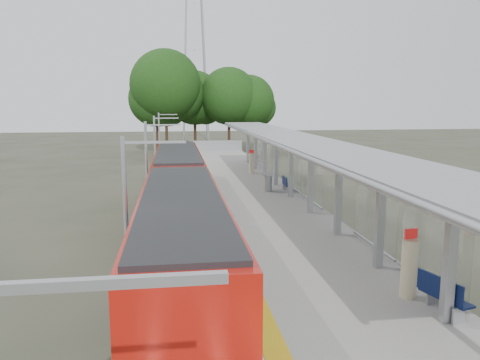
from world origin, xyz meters
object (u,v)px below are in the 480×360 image
Objects in this scene: bench_near at (443,294)px; litter_bin at (268,183)px; info_pillar_far at (252,163)px; bench_mid at (286,183)px; info_pillar_near at (409,268)px; train at (179,199)px; bench_far at (253,155)px.

bench_near is 17.49m from litter_bin.
info_pillar_far reaches higher than bench_near.
info_pillar_near reaches higher than bench_mid.
info_pillar_far is (-0.92, 25.00, 0.26)m from bench_near.
info_pillar_far is at bearing 76.42° from bench_near.
bench_near is at bearing -84.43° from info_pillar_near.
bench_near is at bearing -86.36° from litter_bin.
train is 16.97× the size of bench_far.
info_pillar_far is at bearing 98.92° from bench_mid.
info_pillar_near is (6.29, -9.66, -0.18)m from train.
info_pillar_far is at bearing 68.02° from train.
info_pillar_near is at bearing -95.84° from bench_far.
train is 17.84× the size of bench_near.
bench_far is 31.30m from info_pillar_near.
bench_mid is 0.74× the size of info_pillar_far.
bench_near is at bearing -95.15° from bench_far.
bench_near reaches higher than bench_mid.
train is at bearing 110.82° from info_pillar_near.
bench_far is 1.65× the size of litter_bin.
bench_near is 0.77× the size of info_pillar_near.
info_pillar_far is (5.74, 14.21, -0.26)m from train.
train reaches higher than bench_far.
info_pillar_far is at bearing 79.08° from info_pillar_near.
litter_bin is at bearing 177.32° from bench_mid.
bench_far is at bearing 73.52° from bench_near.
litter_bin is at bearing -80.88° from info_pillar_far.
train is 11.53m from info_pillar_near.
info_pillar_near is at bearing -89.40° from bench_mid.
bench_mid is at bearing -4.62° from litter_bin.
bench_near is at bearing -88.12° from bench_mid.
bench_far reaches higher than bench_near.
litter_bin is (-0.19, -7.55, -0.30)m from info_pillar_far.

